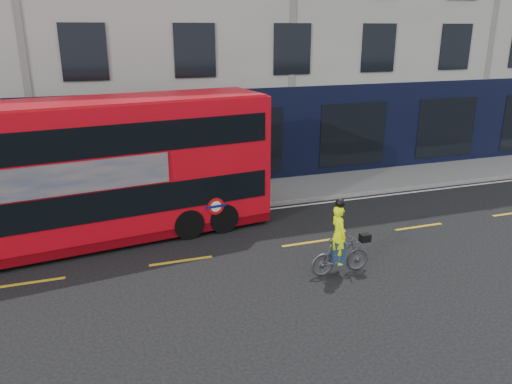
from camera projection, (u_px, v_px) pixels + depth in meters
name	position (u px, v px, depth m)	size (l,w,h in m)	color
ground	(23.00, 313.00, 11.62)	(120.00, 120.00, 0.00)	black
pavement	(41.00, 216.00, 17.45)	(60.00, 3.00, 0.12)	slate
kerb	(38.00, 231.00, 16.10)	(60.00, 0.12, 0.13)	gray
road_edge_line	(38.00, 237.00, 15.85)	(58.00, 0.10, 0.01)	silver
lane_dashes	(29.00, 283.00, 12.97)	(58.00, 0.12, 0.01)	gold
bus	(95.00, 171.00, 14.93)	(11.01, 3.82, 4.35)	red
cyclist	(340.00, 249.00, 13.26)	(1.70, 0.59, 2.15)	#46494B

